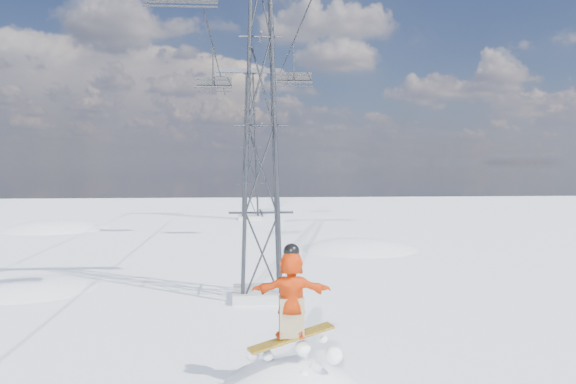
{
  "coord_description": "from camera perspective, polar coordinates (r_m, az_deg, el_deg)",
  "views": [
    {
      "loc": [
        0.21,
        -9.69,
        4.33
      ],
      "look_at": [
        1.43,
        5.23,
        3.55
      ],
      "focal_mm": 35.0,
      "sensor_mm": 36.0,
      "label": 1
    }
  ],
  "objects": [
    {
      "name": "lift_tower_near",
      "position": [
        17.73,
        -2.78,
        6.67
      ],
      "size": [
        5.2,
        1.8,
        11.43
      ],
      "color": "#999999",
      "rests_on": "ground"
    },
    {
      "name": "lift_tower_far",
      "position": [
        42.71,
        -3.89,
        4.52
      ],
      "size": [
        5.2,
        1.8,
        11.43
      ],
      "color": "#999999",
      "rests_on": "ground"
    },
    {
      "name": "haul_cables",
      "position": [
        29.91,
        -3.56,
        15.58
      ],
      "size": [
        4.46,
        51.0,
        0.06
      ],
      "color": "black",
      "rests_on": "ground"
    },
    {
      "name": "lift_chair_mid",
      "position": [
        30.91,
        0.57,
        11.47
      ],
      "size": [
        1.98,
        0.57,
        2.46
      ],
      "color": "black",
      "rests_on": "ground"
    },
    {
      "name": "lift_chair_far",
      "position": [
        32.41,
        -7.61,
        10.89
      ],
      "size": [
        2.07,
        0.6,
        2.57
      ],
      "color": "black",
      "rests_on": "ground"
    }
  ]
}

